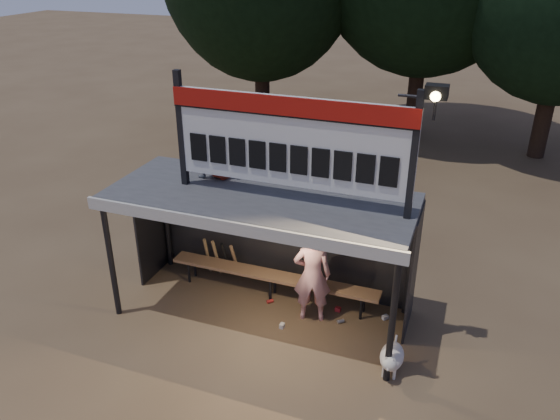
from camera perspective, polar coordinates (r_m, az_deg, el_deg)
name	(u,v)px	position (r m, az deg, el deg)	size (l,w,h in m)	color
ground	(262,312)	(9.97, -1.91, -10.65)	(80.00, 80.00, 0.00)	brown
player	(312,275)	(9.36, 3.38, -6.80)	(0.65, 0.42, 1.77)	white
child_a	(204,152)	(9.43, -7.95, 6.01)	(0.43, 0.34, 0.89)	slate
child_b	(220,150)	(9.33, -6.32, 6.29)	(0.50, 0.32, 1.02)	#A22A18
dugout_shelter	(266,215)	(9.20, -1.51, -0.51)	(5.10, 2.08, 2.32)	#3D3D3F
scoreboard_assembly	(293,139)	(8.23, 1.36, 7.40)	(4.10, 0.27, 1.99)	black
bench	(273,276)	(10.15, -0.77, -6.95)	(4.00, 0.35, 0.48)	#986E48
dog	(392,357)	(8.78, 11.58, -14.85)	(0.36, 0.81, 0.49)	silver
bats	(221,258)	(10.77, -6.15, -5.01)	(0.69, 0.35, 0.84)	olive
litter	(323,315)	(9.88, 4.55, -10.86)	(2.21, 0.97, 0.08)	red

